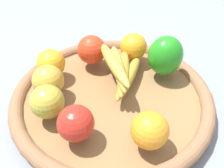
{
  "coord_description": "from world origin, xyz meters",
  "views": [
    {
      "loc": [
        -0.15,
        -0.4,
        0.44
      ],
      "look_at": [
        0.0,
        0.0,
        0.06
      ],
      "focal_mm": 40.56,
      "sensor_mm": 36.0,
      "label": 1
    }
  ],
  "objects_px": {
    "orange_2": "(51,63)",
    "apple_1": "(92,50)",
    "bell_pepper": "(165,56)",
    "apple_0": "(48,81)",
    "apple_2": "(47,102)",
    "orange_0": "(133,47)",
    "banana_bunch": "(121,70)",
    "apple_3": "(76,123)",
    "orange_1": "(150,130)"
  },
  "relations": [
    {
      "from": "apple_2",
      "to": "apple_3",
      "type": "bearing_deg",
      "value": -62.13
    },
    {
      "from": "apple_2",
      "to": "bell_pepper",
      "type": "height_order",
      "value": "bell_pepper"
    },
    {
      "from": "banana_bunch",
      "to": "orange_2",
      "type": "relative_size",
      "value": 2.63
    },
    {
      "from": "orange_0",
      "to": "apple_1",
      "type": "distance_m",
      "value": 0.11
    },
    {
      "from": "orange_1",
      "to": "apple_1",
      "type": "bearing_deg",
      "value": 94.25
    },
    {
      "from": "orange_2",
      "to": "apple_1",
      "type": "relative_size",
      "value": 0.92
    },
    {
      "from": "apple_1",
      "to": "orange_2",
      "type": "bearing_deg",
      "value": -170.44
    },
    {
      "from": "orange_0",
      "to": "apple_3",
      "type": "relative_size",
      "value": 1.01
    },
    {
      "from": "apple_2",
      "to": "orange_2",
      "type": "height_order",
      "value": "apple_2"
    },
    {
      "from": "apple_0",
      "to": "bell_pepper",
      "type": "xyz_separation_m",
      "value": [
        0.28,
        -0.02,
        0.01
      ]
    },
    {
      "from": "bell_pepper",
      "to": "apple_0",
      "type": "bearing_deg",
      "value": -8.12
    },
    {
      "from": "apple_3",
      "to": "bell_pepper",
      "type": "relative_size",
      "value": 0.71
    },
    {
      "from": "orange_2",
      "to": "apple_2",
      "type": "bearing_deg",
      "value": -103.34
    },
    {
      "from": "apple_0",
      "to": "bell_pepper",
      "type": "relative_size",
      "value": 0.71
    },
    {
      "from": "apple_0",
      "to": "apple_1",
      "type": "height_order",
      "value": "apple_1"
    },
    {
      "from": "apple_3",
      "to": "banana_bunch",
      "type": "bearing_deg",
      "value": 41.33
    },
    {
      "from": "orange_0",
      "to": "apple_0",
      "type": "relative_size",
      "value": 1.0
    },
    {
      "from": "apple_2",
      "to": "apple_3",
      "type": "xyz_separation_m",
      "value": [
        0.04,
        -0.07,
        0.0
      ]
    },
    {
      "from": "apple_0",
      "to": "orange_1",
      "type": "relative_size",
      "value": 1.01
    },
    {
      "from": "orange_1",
      "to": "orange_2",
      "type": "bearing_deg",
      "value": 115.77
    },
    {
      "from": "orange_0",
      "to": "orange_2",
      "type": "distance_m",
      "value": 0.22
    },
    {
      "from": "banana_bunch",
      "to": "apple_3",
      "type": "bearing_deg",
      "value": -138.67
    },
    {
      "from": "apple_0",
      "to": "apple_3",
      "type": "height_order",
      "value": "same"
    },
    {
      "from": "apple_1",
      "to": "apple_0",
      "type": "bearing_deg",
      "value": -146.47
    },
    {
      "from": "bell_pepper",
      "to": "apple_2",
      "type": "bearing_deg",
      "value": 4.73
    },
    {
      "from": "orange_0",
      "to": "banana_bunch",
      "type": "height_order",
      "value": "orange_0"
    },
    {
      "from": "apple_2",
      "to": "bell_pepper",
      "type": "distance_m",
      "value": 0.29
    },
    {
      "from": "apple_2",
      "to": "orange_1",
      "type": "height_order",
      "value": "same"
    },
    {
      "from": "apple_0",
      "to": "apple_1",
      "type": "relative_size",
      "value": 0.95
    },
    {
      "from": "apple_1",
      "to": "orange_0",
      "type": "bearing_deg",
      "value": -11.26
    },
    {
      "from": "banana_bunch",
      "to": "orange_2",
      "type": "bearing_deg",
      "value": 151.42
    },
    {
      "from": "banana_bunch",
      "to": "orange_0",
      "type": "bearing_deg",
      "value": 49.68
    },
    {
      "from": "orange_0",
      "to": "banana_bunch",
      "type": "distance_m",
      "value": 0.1
    },
    {
      "from": "banana_bunch",
      "to": "apple_1",
      "type": "height_order",
      "value": "apple_1"
    },
    {
      "from": "orange_0",
      "to": "bell_pepper",
      "type": "height_order",
      "value": "bell_pepper"
    },
    {
      "from": "apple_1",
      "to": "bell_pepper",
      "type": "xyz_separation_m",
      "value": [
        0.15,
        -0.11,
        0.01
      ]
    },
    {
      "from": "banana_bunch",
      "to": "apple_1",
      "type": "relative_size",
      "value": 2.43
    },
    {
      "from": "orange_2",
      "to": "apple_1",
      "type": "height_order",
      "value": "apple_1"
    },
    {
      "from": "apple_0",
      "to": "apple_1",
      "type": "xyz_separation_m",
      "value": [
        0.13,
        0.08,
        0.0
      ]
    },
    {
      "from": "apple_3",
      "to": "orange_2",
      "type": "bearing_deg",
      "value": 92.51
    },
    {
      "from": "apple_1",
      "to": "bell_pepper",
      "type": "relative_size",
      "value": 0.75
    },
    {
      "from": "apple_2",
      "to": "apple_0",
      "type": "relative_size",
      "value": 0.99
    },
    {
      "from": "orange_0",
      "to": "apple_1",
      "type": "xyz_separation_m",
      "value": [
        -0.11,
        0.02,
        0.0
      ]
    },
    {
      "from": "orange_2",
      "to": "apple_1",
      "type": "bearing_deg",
      "value": 9.56
    },
    {
      "from": "bell_pepper",
      "to": "apple_1",
      "type": "bearing_deg",
      "value": -38.09
    },
    {
      "from": "orange_1",
      "to": "apple_2",
      "type": "bearing_deg",
      "value": 139.27
    },
    {
      "from": "apple_3",
      "to": "apple_1",
      "type": "xyz_separation_m",
      "value": [
        0.1,
        0.22,
        0.0
      ]
    },
    {
      "from": "banana_bunch",
      "to": "apple_1",
      "type": "bearing_deg",
      "value": 112.69
    },
    {
      "from": "orange_0",
      "to": "apple_2",
      "type": "xyz_separation_m",
      "value": [
        -0.25,
        -0.13,
        -0.0
      ]
    },
    {
      "from": "orange_2",
      "to": "apple_1",
      "type": "xyz_separation_m",
      "value": [
        0.11,
        0.02,
        0.0
      ]
    }
  ]
}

